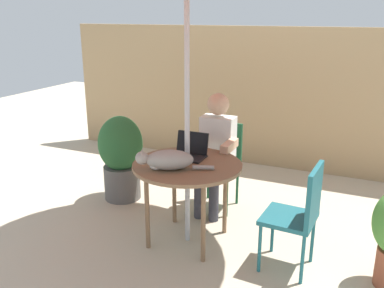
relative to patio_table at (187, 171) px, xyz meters
name	(u,v)px	position (x,y,z in m)	size (l,w,h in m)	color
ground_plane	(188,239)	(0.00, 0.00, -0.68)	(14.00, 14.00, 0.00)	#BCAD93
fence_back	(259,98)	(0.00, 2.26, 0.24)	(5.63, 0.08, 1.84)	tan
patio_table	(187,171)	(0.00, 0.00, 0.00)	(0.96, 0.96, 0.75)	brown
chair_occupied	(220,158)	(0.00, 0.83, -0.15)	(0.40, 0.40, 0.90)	#194C2D
chair_empty	(300,210)	(1.00, -0.06, -0.15)	(0.42, 0.42, 0.90)	#1E606B
person_seated	(215,147)	(0.00, 0.68, 0.02)	(0.48, 0.48, 1.24)	white
laptop	(190,150)	(-0.06, 0.19, 0.13)	(0.30, 0.26, 0.21)	black
cat	(166,160)	(-0.10, -0.20, 0.15)	(0.61, 0.35, 0.17)	gray
potted_plant_near_fence	(121,155)	(-1.05, 0.54, -0.17)	(0.48, 0.48, 0.94)	#595654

